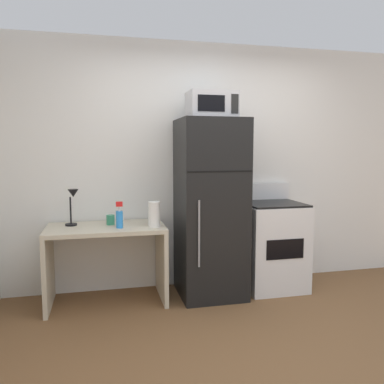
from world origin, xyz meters
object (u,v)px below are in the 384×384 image
Objects in this scene: desk at (106,250)px; desk_lamp at (73,201)px; coffee_mug at (111,220)px; refrigerator at (210,208)px; microwave at (211,105)px; oven_range at (272,245)px; spray_bottle at (119,218)px; paper_towel_roll at (154,214)px.

desk is 0.57m from desk_lamp.
coffee_mug reaches higher than desk.
coffee_mug is 0.05× the size of refrigerator.
desk_lamp is at bearing 174.27° from microwave.
desk_lamp is at bearing 175.17° from refrigerator.
spray_bottle is at bearing -175.45° from oven_range.
paper_towel_roll reaches higher than coffee_mug.
refrigerator is at bearing -1.11° from desk.
oven_range is (0.70, 0.03, -0.42)m from refrigerator.
refrigerator reaches higher than coffee_mug.
refrigerator is at bearing 10.76° from paper_towel_roll.
microwave is at bearing 4.77° from spray_bottle.
spray_bottle is at bearing -173.90° from refrigerator.
desk_lamp is 0.79m from paper_towel_roll.
coffee_mug is at bearing 175.01° from refrigerator.
coffee_mug is (0.35, -0.03, -0.19)m from desk_lamp.
desk is 0.29m from coffee_mug.
desk_lamp is 0.32× the size of oven_range.
spray_bottle is 1.65m from oven_range.
desk_lamp is at bearing 153.92° from spray_bottle.
spray_bottle is (0.43, -0.21, -0.14)m from desk_lamp.
microwave is at bearing -89.69° from refrigerator.
microwave reaches higher than oven_range.
oven_range reaches higher than spray_bottle.
desk is 4.46× the size of spray_bottle.
paper_towel_roll is at bearing -2.50° from spray_bottle.
spray_bottle is 0.23× the size of oven_range.
spray_bottle is 0.91m from refrigerator.
paper_towel_roll is 1.35m from oven_range.
coffee_mug is at bearing 178.11° from oven_range.
oven_range is at bearing 6.32° from paper_towel_roll.
microwave is (0.91, 0.08, 1.06)m from spray_bottle.
microwave is at bearing -175.74° from oven_range.
refrigerator is at bearing -4.83° from desk_lamp.
oven_range is at bearing -1.89° from coffee_mug.
spray_bottle is 0.14× the size of refrigerator.
refrigerator reaches higher than oven_range.
oven_range is (2.03, -0.08, -0.52)m from desk_lamp.
microwave is (0.00, -0.02, 1.02)m from refrigerator.
paper_towel_roll is 0.52× the size of microwave.
desk is at bearing -17.01° from desk_lamp.
spray_bottle is 0.54× the size of microwave.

